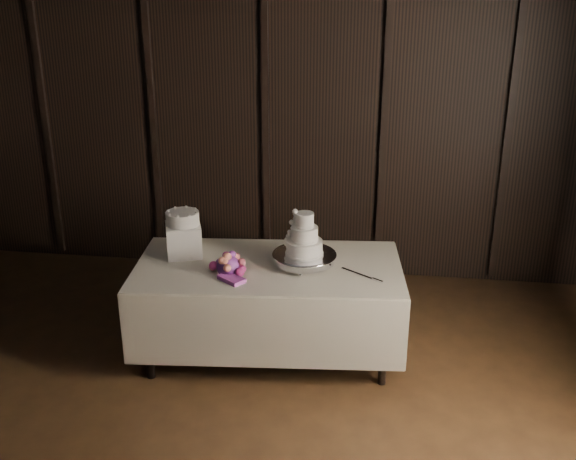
{
  "coord_description": "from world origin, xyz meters",
  "views": [
    {
      "loc": [
        1.1,
        -2.67,
        2.82
      ],
      "look_at": [
        0.44,
        1.86,
        1.05
      ],
      "focal_mm": 42.0,
      "sensor_mm": 36.0,
      "label": 1
    }
  ],
  "objects_px": {
    "wedding_cake": "(301,239)",
    "bouquet": "(228,265)",
    "cake_stand": "(304,260)",
    "box_pedestal": "(184,240)",
    "small_cake": "(183,218)",
    "display_table": "(269,306)"
  },
  "relations": [
    {
      "from": "small_cake",
      "to": "bouquet",
      "type": "bearing_deg",
      "value": -35.21
    },
    {
      "from": "wedding_cake",
      "to": "bouquet",
      "type": "height_order",
      "value": "wedding_cake"
    },
    {
      "from": "cake_stand",
      "to": "display_table",
      "type": "bearing_deg",
      "value": -171.45
    },
    {
      "from": "box_pedestal",
      "to": "cake_stand",
      "type": "bearing_deg",
      "value": -4.03
    },
    {
      "from": "cake_stand",
      "to": "box_pedestal",
      "type": "xyz_separation_m",
      "value": [
        -0.94,
        0.07,
        0.08
      ]
    },
    {
      "from": "display_table",
      "to": "cake_stand",
      "type": "xyz_separation_m",
      "value": [
        0.27,
        0.04,
        0.39
      ]
    },
    {
      "from": "cake_stand",
      "to": "small_cake",
      "type": "distance_m",
      "value": 0.98
    },
    {
      "from": "display_table",
      "to": "bouquet",
      "type": "height_order",
      "value": "bouquet"
    },
    {
      "from": "display_table",
      "to": "cake_stand",
      "type": "bearing_deg",
      "value": 3.01
    },
    {
      "from": "display_table",
      "to": "small_cake",
      "type": "relative_size",
      "value": 8.26
    },
    {
      "from": "wedding_cake",
      "to": "small_cake",
      "type": "bearing_deg",
      "value": -160.17
    },
    {
      "from": "wedding_cake",
      "to": "cake_stand",
      "type": "bearing_deg",
      "value": 54.54
    },
    {
      "from": "wedding_cake",
      "to": "box_pedestal",
      "type": "height_order",
      "value": "wedding_cake"
    },
    {
      "from": "cake_stand",
      "to": "small_cake",
      "type": "xyz_separation_m",
      "value": [
        -0.94,
        0.07,
        0.26
      ]
    },
    {
      "from": "display_table",
      "to": "wedding_cake",
      "type": "distance_m",
      "value": 0.61
    },
    {
      "from": "display_table",
      "to": "bouquet",
      "type": "bearing_deg",
      "value": -149.89
    },
    {
      "from": "box_pedestal",
      "to": "small_cake",
      "type": "relative_size",
      "value": 1.03
    },
    {
      "from": "wedding_cake",
      "to": "bouquet",
      "type": "distance_m",
      "value": 0.57
    },
    {
      "from": "cake_stand",
      "to": "bouquet",
      "type": "xyz_separation_m",
      "value": [
        -0.53,
        -0.23,
        0.02
      ]
    },
    {
      "from": "display_table",
      "to": "box_pedestal",
      "type": "distance_m",
      "value": 0.83
    },
    {
      "from": "bouquet",
      "to": "cake_stand",
      "type": "bearing_deg",
      "value": 23.27
    },
    {
      "from": "wedding_cake",
      "to": "small_cake",
      "type": "height_order",
      "value": "wedding_cake"
    }
  ]
}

